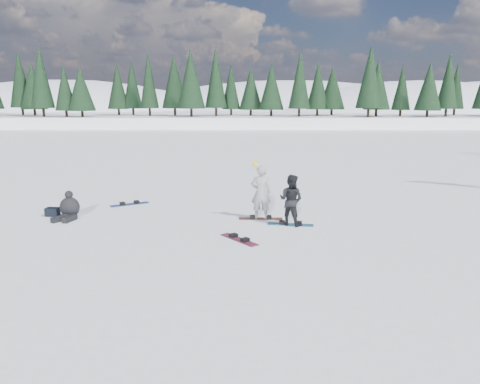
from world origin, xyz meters
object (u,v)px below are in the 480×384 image
at_px(seated_rider, 69,208).
at_px(snowboard_loose_b, 239,240).
at_px(gear_bag, 52,212).
at_px(snowboarder_man, 291,200).
at_px(snowboard_loose_c, 130,204).
at_px(snowboarder_woman, 261,192).

xyz_separation_m(seated_rider, snowboard_loose_b, (5.91, -2.55, -0.35)).
distance_m(seated_rider, gear_bag, 0.78).
bearing_deg(gear_bag, seated_rider, -20.46).
bearing_deg(snowboarder_man, snowboard_loose_c, 4.51).
distance_m(snowboarder_man, snowboard_loose_b, 2.51).
height_order(seated_rider, snowboard_loose_b, seated_rider).
relative_size(snowboarder_man, seated_rider, 1.36).
bearing_deg(seated_rider, snowboard_loose_c, 75.34).
relative_size(snowboarder_woman, snowboard_loose_b, 1.34).
bearing_deg(snowboard_loose_b, snowboard_loose_c, -174.93).
bearing_deg(seated_rider, snowboard_loose_b, -0.39).
bearing_deg(snowboarder_woman, snowboard_loose_b, 70.97).
relative_size(snowboarder_man, snowboard_loose_c, 1.12).
height_order(snowboarder_woman, seated_rider, snowboarder_woman).
distance_m(snowboarder_man, gear_bag, 8.38).
distance_m(gear_bag, snowboard_loose_c, 2.92).
height_order(snowboarder_woman, gear_bag, snowboarder_woman).
bearing_deg(snowboard_loose_c, snowboard_loose_b, -76.52).
xyz_separation_m(snowboarder_woman, snowboard_loose_b, (-0.72, -2.42, -0.93)).
distance_m(snowboarder_woman, seated_rider, 6.65).
relative_size(snowboarder_woman, seated_rider, 1.63).
height_order(seated_rider, snowboard_loose_c, seated_rider).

